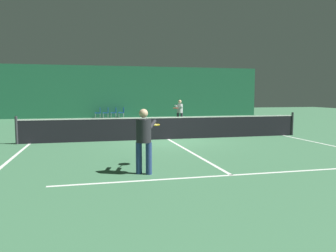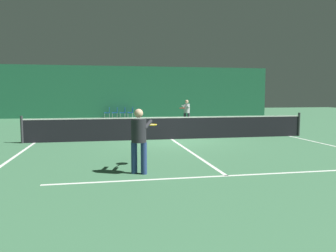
{
  "view_description": "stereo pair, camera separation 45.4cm",
  "coord_description": "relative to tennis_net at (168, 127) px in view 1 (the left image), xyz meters",
  "views": [
    {
      "loc": [
        -3.21,
        -13.39,
        1.89
      ],
      "look_at": [
        -0.79,
        -3.3,
        0.89
      ],
      "focal_mm": 35.0,
      "sensor_mm": 36.0,
      "label": 1
    },
    {
      "loc": [
        -2.77,
        -13.49,
        1.89
      ],
      "look_at": [
        -0.79,
        -3.3,
        0.89
      ],
      "focal_mm": 35.0,
      "sensor_mm": 36.0,
      "label": 2
    }
  ],
  "objects": [
    {
      "name": "court_line_service_near",
      "position": [
        0.0,
        -6.4,
        -0.51
      ],
      "size": [
        8.25,
        0.1,
        0.0
      ],
      "color": "white",
      "rests_on": "ground"
    },
    {
      "name": "courtside_chair_1",
      "position": [
        -1.89,
        13.52,
        -0.03
      ],
      "size": [
        0.44,
        0.44,
        0.84
      ],
      "rotation": [
        0.0,
        0.0,
        -1.57
      ],
      "color": "#99999E",
      "rests_on": "ground"
    },
    {
      "name": "player_far",
      "position": [
        2.15,
        5.95,
        0.4
      ],
      "size": [
        0.95,
        1.3,
        1.56
      ],
      "rotation": [
        0.0,
        0.0,
        -2.1
      ],
      "color": "#2D2D38",
      "rests_on": "ground"
    },
    {
      "name": "court_line_sideline_right",
      "position": [
        5.5,
        0.0,
        -0.51
      ],
      "size": [
        0.1,
        23.8,
        0.0
      ],
      "color": "white",
      "rests_on": "ground"
    },
    {
      "name": "ground_plane",
      "position": [
        0.0,
        0.0,
        -0.51
      ],
      "size": [
        60.0,
        60.0,
        0.0
      ],
      "primitive_type": "plane",
      "color": "#3D704C"
    },
    {
      "name": "courtside_chair_0",
      "position": [
        -2.52,
        13.52,
        -0.03
      ],
      "size": [
        0.44,
        0.44,
        0.84
      ],
      "rotation": [
        0.0,
        0.0,
        -1.57
      ],
      "color": "#99999E",
      "rests_on": "ground"
    },
    {
      "name": "court_line_centre",
      "position": [
        0.0,
        0.0,
        -0.51
      ],
      "size": [
        0.1,
        12.8,
        0.0
      ],
      "color": "white",
      "rests_on": "ground"
    },
    {
      "name": "court_line_baseline_far",
      "position": [
        0.0,
        11.9,
        -0.51
      ],
      "size": [
        11.0,
        0.1,
        0.0
      ],
      "color": "white",
      "rests_on": "ground"
    },
    {
      "name": "backdrop_curtain",
      "position": [
        0.0,
        14.07,
        1.61
      ],
      "size": [
        23.0,
        0.12,
        4.23
      ],
      "color": "#1E5B3D",
      "rests_on": "ground"
    },
    {
      "name": "tennis_net",
      "position": [
        0.0,
        0.0,
        0.0
      ],
      "size": [
        12.0,
        0.1,
        1.07
      ],
      "color": "black",
      "rests_on": "ground"
    },
    {
      "name": "court_line_service_far",
      "position": [
        0.0,
        6.4,
        -0.51
      ],
      "size": [
        8.25,
        0.1,
        0.0
      ],
      "color": "white",
      "rests_on": "ground"
    },
    {
      "name": "player_near",
      "position": [
        -1.97,
        -5.76,
        0.4
      ],
      "size": [
        0.86,
        1.32,
        1.56
      ],
      "rotation": [
        0.0,
        0.0,
        1.13
      ],
      "color": "navy",
      "rests_on": "ground"
    },
    {
      "name": "court_line_sideline_left",
      "position": [
        -5.5,
        0.0,
        -0.51
      ],
      "size": [
        0.1,
        23.8,
        0.0
      ],
      "color": "white",
      "rests_on": "ground"
    },
    {
      "name": "courtside_chair_2",
      "position": [
        -1.26,
        13.52,
        -0.03
      ],
      "size": [
        0.44,
        0.44,
        0.84
      ],
      "rotation": [
        0.0,
        0.0,
        -1.57
      ],
      "color": "#99999E",
      "rests_on": "ground"
    },
    {
      "name": "courtside_chair_3",
      "position": [
        -0.64,
        13.52,
        -0.03
      ],
      "size": [
        0.44,
        0.44,
        0.84
      ],
      "rotation": [
        0.0,
        0.0,
        -1.57
      ],
      "color": "#99999E",
      "rests_on": "ground"
    }
  ]
}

